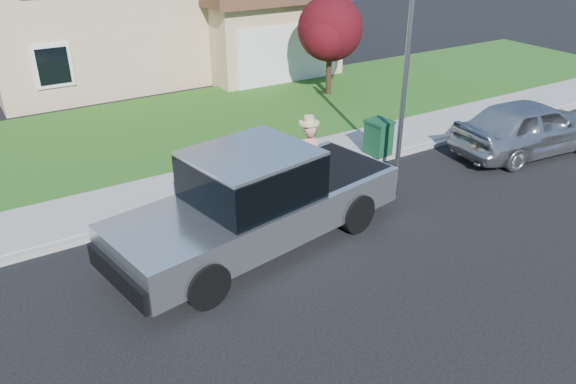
# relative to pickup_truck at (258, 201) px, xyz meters

# --- Properties ---
(ground) EXTENTS (80.00, 80.00, 0.00)m
(ground) POSITION_rel_pickup_truck_xyz_m (0.53, -0.88, -1.01)
(ground) COLOR black
(ground) RESTS_ON ground
(curb) EXTENTS (40.00, 0.20, 0.12)m
(curb) POSITION_rel_pickup_truck_xyz_m (1.53, 2.02, -0.95)
(curb) COLOR gray
(curb) RESTS_ON ground
(sidewalk) EXTENTS (40.00, 2.00, 0.15)m
(sidewalk) POSITION_rel_pickup_truck_xyz_m (1.53, 3.12, -0.94)
(sidewalk) COLOR gray
(sidewalk) RESTS_ON ground
(lawn) EXTENTS (40.00, 7.00, 0.10)m
(lawn) POSITION_rel_pickup_truck_xyz_m (1.53, 7.62, -0.96)
(lawn) COLOR #1D5117
(lawn) RESTS_ON ground
(pickup_truck) EXTENTS (6.87, 3.32, 2.17)m
(pickup_truck) POSITION_rel_pickup_truck_xyz_m (0.00, 0.00, 0.00)
(pickup_truck) COLOR black
(pickup_truck) RESTS_ON ground
(woman) EXTENTS (0.75, 0.56, 2.05)m
(woman) POSITION_rel_pickup_truck_xyz_m (2.23, 1.43, -0.04)
(woman) COLOR tan
(woman) RESTS_ON ground
(sedan) EXTENTS (4.95, 2.43, 1.63)m
(sedan) POSITION_rel_pickup_truck_xyz_m (9.15, 0.23, -0.20)
(sedan) COLOR #A9ACB0
(sedan) RESTS_ON ground
(ornamental_tree) EXTENTS (2.66, 2.40, 3.65)m
(ornamental_tree) POSITION_rel_pickup_truck_xyz_m (7.51, 7.93, 1.42)
(ornamental_tree) COLOR black
(ornamental_tree) RESTS_ON lawn
(trash_bin) EXTENTS (0.69, 0.77, 1.00)m
(trash_bin) POSITION_rel_pickup_truck_xyz_m (5.15, 2.22, -0.35)
(trash_bin) COLOR #103D22
(trash_bin) RESTS_ON sidewalk
(street_lamp) EXTENTS (0.38, 0.75, 5.75)m
(street_lamp) POSITION_rel_pickup_truck_xyz_m (4.90, 1.06, 2.27)
(street_lamp) COLOR slate
(street_lamp) RESTS_ON ground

